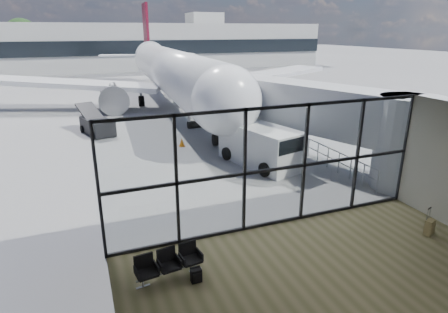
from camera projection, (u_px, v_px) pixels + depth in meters
ground at (128, 85)px, 49.33m from camera, size 220.00×220.00×0.00m
lounge_shell at (373, 218)px, 8.92m from camera, size 12.02×8.01×4.51m
glass_curtain_wall at (275, 168)px, 13.29m from camera, size 12.10×0.12×4.50m
jet_bridge at (292, 107)px, 21.05m from camera, size 8.00×16.50×4.33m
apron_railing at (339, 160)px, 18.79m from camera, size 0.06×5.46×1.11m
far_terminal at (107, 46)px, 67.17m from camera, size 80.00×12.20×11.00m
tree_5 at (22, 35)px, 70.55m from camera, size 6.27×6.27×9.03m
seating_row at (168, 262)px, 10.90m from camera, size 1.98×0.80×0.88m
backpack at (196, 275)px, 10.72m from camera, size 0.31×0.28×0.46m
suitcase at (430, 227)px, 13.18m from camera, size 0.43×0.36×1.01m
airliner at (170, 71)px, 36.35m from camera, size 34.60×40.11×10.33m
service_van at (262, 145)px, 19.89m from camera, size 3.25×5.14×2.07m
belt_loader at (97, 125)px, 25.99m from camera, size 2.50×4.28×1.87m
traffic_cone_a at (182, 142)px, 23.32m from camera, size 0.36×0.36×0.51m
traffic_cone_b at (220, 140)px, 23.71m from camera, size 0.38×0.38×0.55m
traffic_cone_c at (228, 115)px, 30.65m from camera, size 0.39×0.39×0.56m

